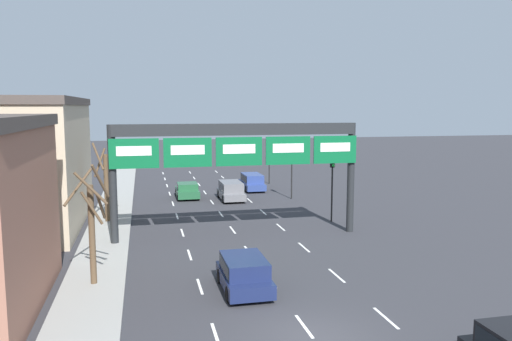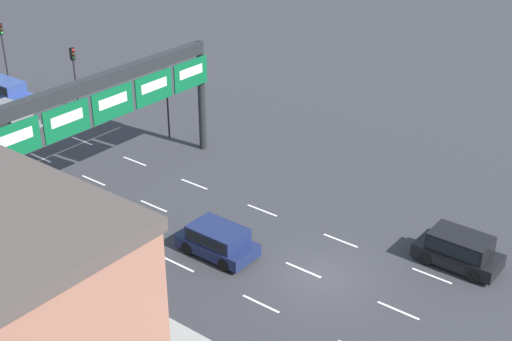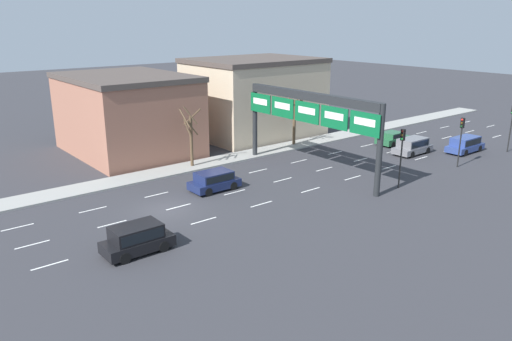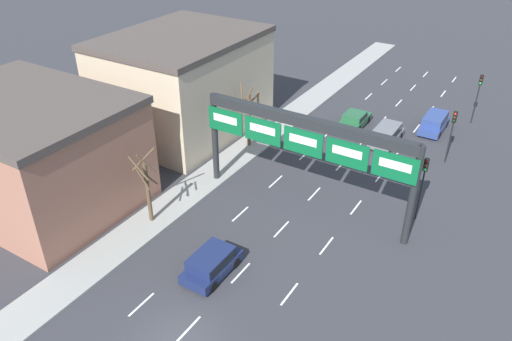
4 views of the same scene
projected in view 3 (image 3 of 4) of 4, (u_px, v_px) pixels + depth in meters
ground_plane at (166, 210)px, 35.13m from camera, size 220.00×220.00×0.00m
sidewalk_left at (118, 181)px, 41.08m from camera, size 2.80×110.00×0.15m
lane_dashes at (304, 174)px, 43.22m from camera, size 6.72×67.00×0.01m
sign_gantry at (309, 109)px, 41.80m from camera, size 15.26×0.70×7.08m
building_near at (127, 114)px, 49.52m from camera, size 14.08×10.41×7.75m
building_far at (254, 97)px, 57.12m from camera, size 10.87×13.94×8.71m
suv_navy at (214, 180)px, 39.00m from camera, size 1.99×3.91×1.51m
suv_black at (137, 237)px, 28.51m from camera, size 1.93×3.99×1.68m
suv_grey at (413, 145)px, 49.52m from camera, size 1.94×4.38×1.60m
suv_blue at (465, 144)px, 50.15m from camera, size 1.88×4.49×1.59m
car_green at (393, 138)px, 53.33m from camera, size 1.93×3.91×1.38m
traffic_light_near_gantry at (402, 146)px, 38.79m from camera, size 0.30×0.35×4.77m
traffic_light_mid_block at (461, 132)px, 44.43m from camera, size 0.30×0.35×4.53m
traffic_light_far_end at (512, 119)px, 49.58m from camera, size 0.30×0.35×4.76m
tree_bare_closest at (191, 135)px, 44.42m from camera, size 2.02×2.01×5.50m
tree_bare_second at (295, 117)px, 52.24m from camera, size 2.03×2.03×5.51m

